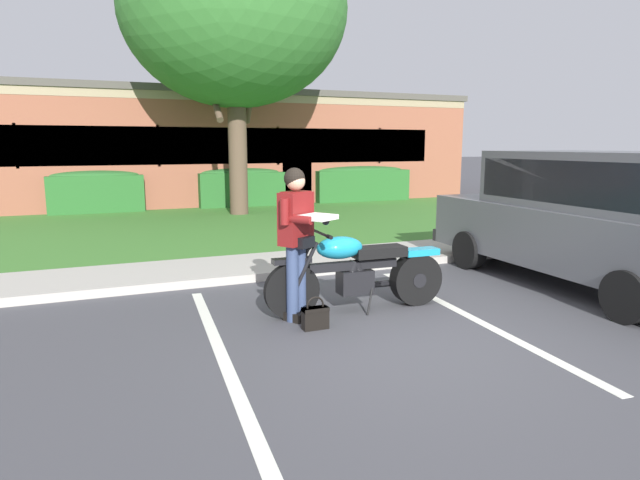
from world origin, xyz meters
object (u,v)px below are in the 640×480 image
object	(u,v)px
brick_building	(140,147)
hedge_center_left	(240,187)
shade_tree	(234,10)
hedge_left	(96,191)
motorcycle	(363,271)
handbag	(315,316)
parked_suv_adjacent	(592,218)
hedge_center_right	(360,183)
rider_person	(297,232)

from	to	relation	value
brick_building	hedge_center_left	bearing A→B (deg)	-66.99
shade_tree	hedge_left	size ratio (longest dim) A/B	3.12
motorcycle	shade_tree	size ratio (longest dim) A/B	0.28
shade_tree	brick_building	bearing A→B (deg)	103.35
handbag	hedge_center_left	xyz separation A→B (m)	(2.29, 11.65, 0.51)
hedge_left	hedge_center_left	world-z (taller)	same
hedge_left	parked_suv_adjacent	bearing A→B (deg)	-61.82
hedge_center_left	hedge_center_right	bearing A→B (deg)	0.00
hedge_left	handbag	bearing A→B (deg)	-80.67
parked_suv_adjacent	hedge_center_left	world-z (taller)	parked_suv_adjacent
hedge_center_left	hedge_center_right	world-z (taller)	same
motorcycle	parked_suv_adjacent	xyz separation A→B (m)	(3.42, -0.19, 0.48)
rider_person	handbag	xyz separation A→B (m)	(0.06, -0.37, -0.86)
handbag	hedge_center_right	bearing A→B (deg)	60.86
hedge_center_right	parked_suv_adjacent	bearing A→B (deg)	-101.31
brick_building	shade_tree	bearing A→B (deg)	-76.65
motorcycle	hedge_center_right	world-z (taller)	hedge_center_right
handbag	hedge_left	size ratio (longest dim) A/B	0.14
handbag	shade_tree	bearing A→B (deg)	79.95
parked_suv_adjacent	hedge_left	xyz separation A→B (m)	(-6.12, 11.43, -0.30)
hedge_center_left	brick_building	xyz separation A→B (m)	(-2.44, 5.74, 1.20)
rider_person	brick_building	distance (m)	17.05
hedge_left	hedge_center_right	distance (m)	8.41
motorcycle	handbag	bearing A→B (deg)	-152.44
handbag	shade_tree	distance (m)	11.08
shade_tree	motorcycle	bearing A→B (deg)	-95.67
shade_tree	hedge_left	xyz separation A→B (m)	(-3.62, 2.05, -4.76)
hedge_center_right	brick_building	xyz separation A→B (m)	(-6.64, 5.74, 1.20)
handbag	shade_tree	size ratio (longest dim) A/B	0.05
handbag	hedge_center_right	world-z (taller)	hedge_center_right
parked_suv_adjacent	shade_tree	bearing A→B (deg)	104.97
hedge_left	hedge_center_left	bearing A→B (deg)	-0.00
hedge_left	hedge_center_right	world-z (taller)	same
parked_suv_adjacent	hedge_center_right	distance (m)	11.66
motorcycle	shade_tree	bearing A→B (deg)	84.33
parked_suv_adjacent	brick_building	bearing A→B (deg)	104.24
motorcycle	hedge_center_right	size ratio (longest dim) A/B	0.66
rider_person	brick_building	xyz separation A→B (m)	(-0.09, 17.02, 0.84)
handbag	parked_suv_adjacent	bearing A→B (deg)	2.97
hedge_center_left	brick_building	bearing A→B (deg)	113.01
motorcycle	shade_tree	xyz separation A→B (m)	(0.91, 9.19, 4.93)
motorcycle	handbag	xyz separation A→B (m)	(-0.79, -0.41, -0.34)
shade_tree	hedge_center_right	bearing A→B (deg)	23.16
rider_person	brick_building	world-z (taller)	brick_building
hedge_left	shade_tree	bearing A→B (deg)	-29.56
handbag	hedge_left	bearing A→B (deg)	99.33
hedge_left	hedge_center_left	xyz separation A→B (m)	(4.20, -0.00, 0.00)
hedge_center_right	brick_building	size ratio (longest dim) A/B	0.16
hedge_center_left	brick_building	size ratio (longest dim) A/B	0.12
hedge_left	hedge_center_right	xyz separation A→B (m)	(8.41, -0.00, -0.00)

